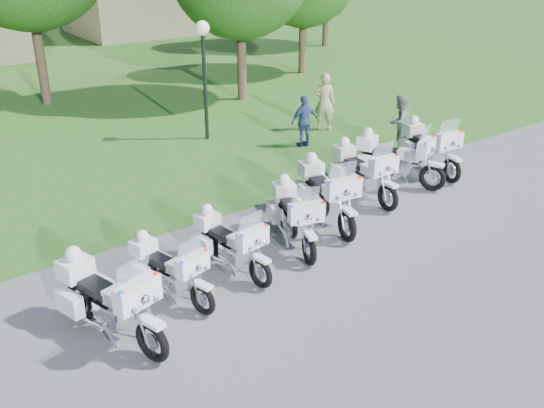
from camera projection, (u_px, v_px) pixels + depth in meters
ground at (329, 258)px, 12.58m from camera, size 100.00×100.00×0.00m
grass_lawn at (1, 55)px, 32.52m from camera, size 100.00×48.00×0.01m
motorcycle_0 at (107, 298)px, 9.93m from camera, size 1.28×2.50×1.72m
motorcycle_1 at (168, 269)px, 11.04m from camera, size 1.03×2.07×1.42m
motorcycle_2 at (229, 242)px, 11.93m from camera, size 0.89×2.18×1.47m
motorcycle_3 at (294, 214)px, 12.96m from camera, size 1.27×2.28×1.60m
motorcycle_4 at (326, 192)px, 13.90m from camera, size 1.24×2.54×1.74m
motorcycle_5 at (362, 171)px, 15.22m from camera, size 0.93×2.47×1.66m
motorcycle_6 at (394, 157)px, 16.03m from camera, size 1.45×2.41×1.72m
motorcycle_7 at (429, 146)px, 16.89m from camera, size 1.14×2.47×1.68m
lamp_post at (203, 50)px, 18.51m from camera, size 0.44×0.44×3.72m
bystander_a at (324, 102)px, 20.20m from camera, size 0.83×0.80×1.91m
bystander_b at (399, 123)px, 18.44m from camera, size 0.90×0.74×1.70m
bystander_c at (304, 121)px, 18.70m from camera, size 0.98×0.47×1.62m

